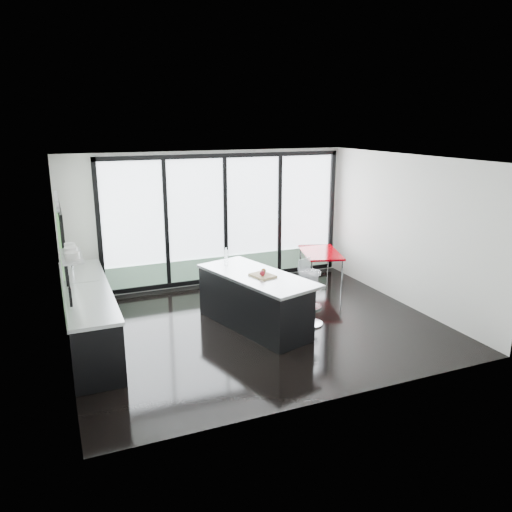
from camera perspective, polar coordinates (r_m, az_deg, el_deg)
name	(u,v)px	position (r m, az deg, el deg)	size (l,w,h in m)	color
floor	(257,326)	(8.57, 0.16, -8.00)	(6.00, 5.00, 0.00)	black
ceiling	(257,159)	(7.89, 0.17, 11.02)	(6.00, 5.00, 0.00)	white
wall_back	(224,225)	(10.49, -3.70, 3.61)	(6.00, 0.09, 2.80)	silver
wall_front	(339,294)	(5.99, 9.51, -4.29)	(6.00, 0.00, 2.80)	silver
wall_left	(61,251)	(7.74, -21.40, 0.59)	(0.26, 5.00, 2.80)	silver
wall_right	(407,231)	(9.66, 16.83, 2.74)	(0.00, 5.00, 2.80)	silver
counter_cabinets	(89,315)	(8.20, -18.58, -6.43)	(0.69, 3.24, 1.36)	black
island	(254,300)	(8.39, -0.28, -5.10)	(1.53, 2.41, 1.19)	black
bar_stool_near	(310,305)	(8.56, 6.23, -5.60)	(0.44, 0.44, 0.70)	silver
bar_stool_far	(310,289)	(9.31, 6.19, -3.83)	(0.45, 0.45, 0.71)	silver
red_table	(320,267)	(10.76, 7.34, -1.27)	(0.74, 1.29, 0.69)	#990009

